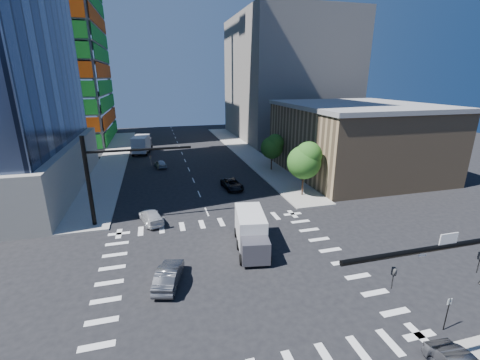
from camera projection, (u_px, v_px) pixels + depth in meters
name	position (u px, v px, depth m)	size (l,w,h in m)	color
ground	(232.00, 272.00, 24.66)	(160.00, 160.00, 0.00)	black
road_markings	(232.00, 272.00, 24.66)	(20.00, 20.00, 0.01)	silver
sidewalk_ne	(246.00, 152.00, 64.52)	(5.00, 60.00, 0.15)	gray
sidewalk_nw	(114.00, 159.00, 58.36)	(5.00, 60.00, 0.15)	gray
construction_building	(35.00, 26.00, 67.38)	(25.16, 34.50, 70.60)	gray
commercial_building	(356.00, 139.00, 49.45)	(20.50, 22.50, 10.60)	#8E7252
bg_building_ne	(286.00, 79.00, 77.65)	(24.00, 30.00, 28.00)	slate
signal_mast_nw	(104.00, 172.00, 31.11)	(10.20, 0.40, 9.00)	black
tree_south	(305.00, 160.00, 39.14)	(4.16, 4.16, 6.82)	#382316
tree_north	(273.00, 146.00, 50.47)	(3.54, 3.52, 5.78)	#382316
no_parking_sign	(448.00, 310.00, 18.60)	(0.30, 0.06, 2.20)	black
car_nb_far	(232.00, 184.00, 43.00)	(2.14, 4.64, 1.29)	black
car_sb_near	(151.00, 216.00, 32.95)	(1.83, 4.50, 1.31)	silver
car_sb_mid	(160.00, 164.00, 53.18)	(1.55, 3.84, 1.31)	#9C9FA3
car_sb_cross	(169.00, 275.00, 23.06)	(1.50, 4.30, 1.42)	#4E4F53
box_truck_near	(252.00, 235.00, 27.48)	(3.43, 6.22, 3.09)	black
box_truck_far	(142.00, 145.00, 63.20)	(3.95, 7.12, 3.53)	black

